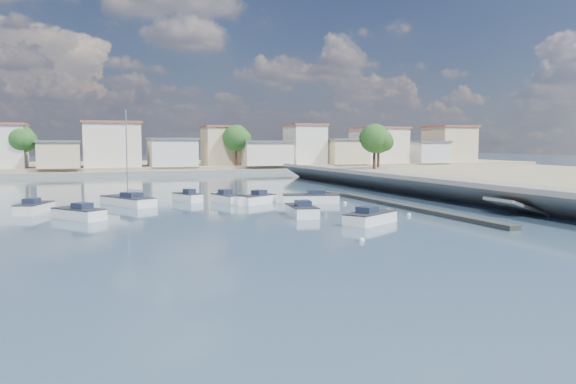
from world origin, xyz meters
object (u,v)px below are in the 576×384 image
object	(u,v)px
motorboat_d	(255,200)
sailboat	(126,201)
motorboat_b	(301,211)
motorboat_h	(372,218)
motorboat_g	(228,199)
motorboat_e	(36,208)
motorboat_c	(307,199)
motorboat_a	(77,214)
motorboat_f	(186,198)

from	to	relation	value
motorboat_d	sailboat	world-z (taller)	sailboat
motorboat_b	motorboat_h	xyz separation A→B (m)	(3.30, -5.80, 0.00)
sailboat	motorboat_d	bearing A→B (deg)	-13.34
motorboat_g	motorboat_e	bearing A→B (deg)	-173.61
motorboat_c	motorboat_e	xyz separation A→B (m)	(-24.21, 0.35, -0.00)
motorboat_a	motorboat_c	bearing A→B (deg)	13.16
motorboat_g	sailboat	distance (m)	9.51
motorboat_b	motorboat_e	world-z (taller)	same
motorboat_b	sailboat	distance (m)	17.65
motorboat_d	motorboat_h	distance (m)	15.92
motorboat_c	sailboat	distance (m)	17.11
motorboat_c	motorboat_e	world-z (taller)	same
motorboat_b	motorboat_g	distance (m)	11.45
motorboat_g	sailboat	xyz separation A→B (m)	(-9.42, 1.30, 0.03)
motorboat_g	motorboat_h	xyz separation A→B (m)	(6.54, -16.79, -0.00)
motorboat_h	sailboat	xyz separation A→B (m)	(-15.97, 18.08, 0.03)
motorboat_c	motorboat_d	size ratio (longest dim) A/B	1.39
motorboat_a	motorboat_h	bearing A→B (deg)	-25.59
motorboat_a	motorboat_h	xyz separation A→B (m)	(20.16, -9.65, -0.00)
motorboat_b	motorboat_g	size ratio (longest dim) A/B	1.10
motorboat_f	motorboat_h	xyz separation A→B (m)	(10.09, -19.76, 0.00)
motorboat_a	motorboat_d	bearing A→B (deg)	19.71
motorboat_b	motorboat_d	bearing A→B (deg)	96.19
motorboat_e	sailboat	xyz separation A→B (m)	(7.47, 3.19, 0.03)
motorboat_c	motorboat_e	size ratio (longest dim) A/B	1.31
motorboat_b	sailboat	size ratio (longest dim) A/B	0.57
motorboat_a	motorboat_c	world-z (taller)	same
motorboat_b	motorboat_e	size ratio (longest dim) A/B	1.10
motorboat_d	motorboat_h	xyz separation A→B (m)	(4.33, -15.32, 0.00)
sailboat	motorboat_f	bearing A→B (deg)	15.98
motorboat_b	motorboat_c	size ratio (longest dim) A/B	0.84
motorboat_e	sailboat	size ratio (longest dim) A/B	0.52
motorboat_c	motorboat_b	bearing A→B (deg)	-114.97
motorboat_b	motorboat_e	distance (m)	22.09
motorboat_e	motorboat_g	world-z (taller)	same
motorboat_e	motorboat_g	xyz separation A→B (m)	(16.89, 1.89, 0.00)
motorboat_f	motorboat_g	size ratio (longest dim) A/B	0.83
motorboat_c	motorboat_h	distance (m)	14.57
motorboat_a	motorboat_c	distance (m)	21.50
motorboat_g	motorboat_c	bearing A→B (deg)	-17.00
motorboat_d	motorboat_g	world-z (taller)	same
motorboat_e	motorboat_h	distance (m)	27.76
motorboat_f	motorboat_a	bearing A→B (deg)	-134.86
motorboat_a	motorboat_b	bearing A→B (deg)	-12.87
motorboat_h	motorboat_f	bearing A→B (deg)	117.05
sailboat	motorboat_a	bearing A→B (deg)	-116.44
motorboat_f	sailboat	bearing A→B (deg)	-164.02
motorboat_b	motorboat_d	world-z (taller)	same
motorboat_e	motorboat_g	bearing A→B (deg)	6.39
motorboat_a	motorboat_b	world-z (taller)	same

